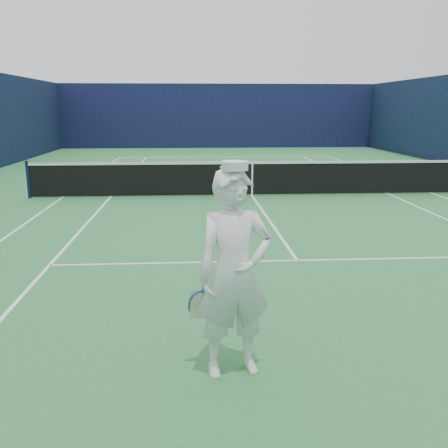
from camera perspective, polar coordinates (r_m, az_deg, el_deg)
name	(u,v)px	position (r m, az deg, el deg)	size (l,w,h in m)	color
ground	(252,196)	(14.70, 3.21, 3.25)	(80.00, 80.00, 0.00)	#2C733B
court_markings	(252,196)	(14.70, 3.21, 3.26)	(11.03, 23.83, 0.01)	white
windscreen_fence	(253,127)	(14.49, 3.32, 11.06)	(20.12, 36.12, 4.00)	#0E1236
tennis_net	(252,177)	(14.62, 3.24, 5.39)	(12.88, 0.09, 1.07)	#141E4C
tennis_player	(234,274)	(4.70, 1.18, -5.70)	(0.88, 0.62, 2.06)	white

